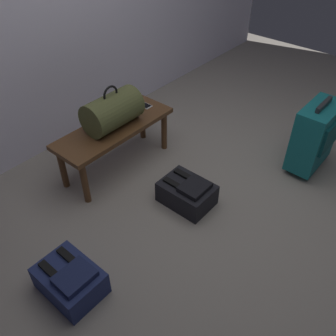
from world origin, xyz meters
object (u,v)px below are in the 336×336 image
(bench, at_px, (115,132))
(backpack_dark, at_px, (187,193))
(backpack_navy, at_px, (70,280))
(cell_phone, at_px, (144,105))
(suitcase_upright_teal, at_px, (315,136))
(duffel_bag_olive, at_px, (112,111))

(bench, bearing_deg, backpack_dark, -87.49)
(bench, relative_size, backpack_navy, 2.63)
(cell_phone, relative_size, backpack_navy, 0.38)
(bench, relative_size, backpack_dark, 2.63)
(suitcase_upright_teal, height_order, backpack_navy, suitcase_upright_teal)
(cell_phone, height_order, backpack_dark, cell_phone)
(bench, distance_m, backpack_navy, 1.20)
(backpack_navy, xyz_separation_m, backpack_dark, (1.02, -0.07, 0.00))
(backpack_dark, bearing_deg, duffel_bag_olive, 92.58)
(suitcase_upright_teal, distance_m, backpack_dark, 1.12)
(suitcase_upright_teal, xyz_separation_m, backpack_dark, (-0.98, 0.50, -0.22))
(backpack_navy, distance_m, backpack_dark, 1.02)
(suitcase_upright_teal, bearing_deg, duffel_bag_olive, 129.90)
(duffel_bag_olive, bearing_deg, cell_phone, 6.19)
(backpack_navy, bearing_deg, cell_phone, 26.56)
(bench, height_order, backpack_navy, bench)
(duffel_bag_olive, height_order, cell_phone, duffel_bag_olive)
(duffel_bag_olive, distance_m, backpack_navy, 1.25)
(bench, distance_m, cell_phone, 0.38)
(cell_phone, bearing_deg, duffel_bag_olive, -173.81)
(suitcase_upright_teal, bearing_deg, backpack_dark, 152.86)
(backpack_navy, height_order, backpack_dark, same)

